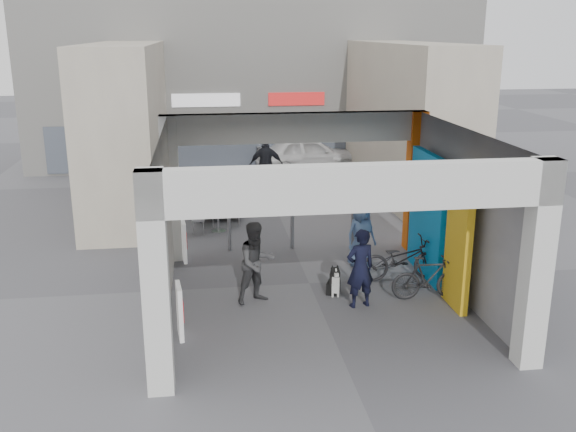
{
  "coord_description": "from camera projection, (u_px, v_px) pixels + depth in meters",
  "views": [
    {
      "loc": [
        -2.25,
        -13.0,
        5.38
      ],
      "look_at": [
        -0.34,
        1.0,
        1.27
      ],
      "focal_mm": 40.0,
      "sensor_mm": 36.0,
      "label": 1
    }
  ],
  "objects": [
    {
      "name": "advert_board_far",
      "position": [
        184.0,
        241.0,
        15.42
      ],
      "size": [
        0.15,
        0.56,
        1.0
      ],
      "rotation": [
        0.0,
        0.0,
        0.1
      ],
      "color": "silver",
      "rests_on": "ground"
    },
    {
      "name": "crate_stack",
      "position": [
        293.0,
        188.0,
        21.49
      ],
      "size": [
        0.55,
        0.5,
        0.56
      ],
      "rotation": [
        0.0,
        0.0,
        0.42
      ],
      "color": "#1C5A19",
      "rests_on": "ground"
    },
    {
      "name": "ground",
      "position": [
        309.0,
        283.0,
        14.16
      ],
      "size": [
        90.0,
        90.0,
        0.0
      ],
      "primitive_type": "plane",
      "color": "#5B5B60",
      "rests_on": "ground"
    },
    {
      "name": "produce_stand",
      "position": [
        219.0,
        208.0,
        18.83
      ],
      "size": [
        1.32,
        0.71,
        0.87
      ],
      "rotation": [
        0.0,
        0.0,
        -0.1
      ],
      "color": "black",
      "rests_on": "ground"
    },
    {
      "name": "border_collie",
      "position": [
        334.0,
        283.0,
        13.47
      ],
      "size": [
        0.25,
        0.49,
        0.68
      ],
      "rotation": [
        0.0,
        0.0,
        -0.38
      ],
      "color": "black",
      "rests_on": "ground"
    },
    {
      "name": "bicycle_rear",
      "position": [
        429.0,
        278.0,
        13.21
      ],
      "size": [
        1.57,
        0.51,
        0.93
      ],
      "primitive_type": "imported",
      "rotation": [
        0.0,
        0.0,
        1.52
      ],
      "color": "black",
      "rests_on": "ground"
    },
    {
      "name": "white_van",
      "position": [
        309.0,
        154.0,
        25.15
      ],
      "size": [
        4.21,
        1.9,
        1.4
      ],
      "primitive_type": "imported",
      "rotation": [
        0.0,
        0.0,
        1.63
      ],
      "color": "silver",
      "rests_on": "ground"
    },
    {
      "name": "bollard_center",
      "position": [
        292.0,
        231.0,
        16.3
      ],
      "size": [
        0.09,
        0.09,
        0.9
      ],
      "primitive_type": "cylinder",
      "color": "gray",
      "rests_on": "ground"
    },
    {
      "name": "arcade_canopy",
      "position": [
        344.0,
        190.0,
        12.8
      ],
      "size": [
        6.4,
        6.45,
        6.4
      ],
      "color": "silver",
      "rests_on": "ground"
    },
    {
      "name": "bollard_right",
      "position": [
        353.0,
        228.0,
        16.45
      ],
      "size": [
        0.09,
        0.09,
        0.99
      ],
      "primitive_type": "cylinder",
      "color": "gray",
      "rests_on": "ground"
    },
    {
      "name": "man_back_turned",
      "position": [
        257.0,
        263.0,
        12.97
      ],
      "size": [
        1.01,
        0.92,
        1.7
      ],
      "primitive_type": "imported",
      "rotation": [
        0.0,
        0.0,
        0.41
      ],
      "color": "#3D3E40",
      "rests_on": "ground"
    },
    {
      "name": "man_with_dog",
      "position": [
        360.0,
        268.0,
        12.76
      ],
      "size": [
        0.67,
        0.51,
        1.63
      ],
      "primitive_type": "imported",
      "rotation": [
        0.0,
        0.0,
        3.36
      ],
      "color": "black",
      "rests_on": "ground"
    },
    {
      "name": "plaza_bldg_right",
      "position": [
        406.0,
        121.0,
        21.18
      ],
      "size": [
        2.0,
        9.0,
        5.0
      ],
      "primitive_type": "cube",
      "color": "#BCB29B",
      "rests_on": "ground"
    },
    {
      "name": "bicycle_front",
      "position": [
        401.0,
        259.0,
        14.24
      ],
      "size": [
        1.87,
        0.71,
        0.97
      ],
      "primitive_type": "imported",
      "rotation": [
        0.0,
        0.0,
        1.61
      ],
      "color": "black",
      "rests_on": "ground"
    },
    {
      "name": "far_building",
      "position": [
        253.0,
        65.0,
        26.36
      ],
      "size": [
        18.0,
        4.08,
        8.0
      ],
      "color": "silver",
      "rests_on": "ground"
    },
    {
      "name": "bollard_left",
      "position": [
        229.0,
        233.0,
        16.15
      ],
      "size": [
        0.09,
        0.09,
        0.93
      ],
      "primitive_type": "cylinder",
      "color": "gray",
      "rests_on": "ground"
    },
    {
      "name": "man_elderly",
      "position": [
        361.0,
        234.0,
        15.02
      ],
      "size": [
        0.88,
        0.72,
        1.55
      ],
      "primitive_type": "imported",
      "rotation": [
        0.0,
        0.0,
        0.35
      ],
      "color": "#5776A9",
      "rests_on": "ground"
    },
    {
      "name": "advert_board_near",
      "position": [
        180.0,
        311.0,
        11.56
      ],
      "size": [
        0.15,
        0.56,
        1.0
      ],
      "rotation": [
        0.0,
        0.0,
        0.11
      ],
      "color": "silver",
      "rests_on": "ground"
    },
    {
      "name": "man_crates",
      "position": [
        266.0,
        166.0,
        21.58
      ],
      "size": [
        1.16,
        0.49,
        1.98
      ],
      "primitive_type": "imported",
      "rotation": [
        0.0,
        0.0,
        3.15
      ],
      "color": "black",
      "rests_on": "ground"
    },
    {
      "name": "plaza_bldg_left",
      "position": [
        128.0,
        126.0,
        20.01
      ],
      "size": [
        2.0,
        9.0,
        5.0
      ],
      "primitive_type": "cube",
      "color": "#BCB29B",
      "rests_on": "ground"
    },
    {
      "name": "cafe_set",
      "position": [
        214.0,
        219.0,
        17.97
      ],
      "size": [
        1.36,
        1.09,
        0.82
      ],
      "rotation": [
        0.0,
        0.0,
        0.31
      ],
      "color": "#A3A2A7",
      "rests_on": "ground"
    }
  ]
}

